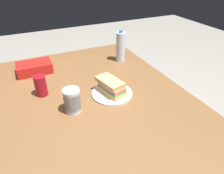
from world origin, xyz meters
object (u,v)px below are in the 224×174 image
object	(u,v)px
paper_plate	(112,93)
plastic_cup_stack	(72,101)
water_bottle_tall	(121,47)
sandwich	(111,86)
dining_table	(94,115)
chip_bag	(34,68)
soda_can_red	(41,86)

from	to	relation	value
paper_plate	plastic_cup_stack	xyz separation A→B (m)	(-0.05, 0.25, 0.06)
water_bottle_tall	sandwich	bearing A→B (deg)	146.57
dining_table	sandwich	size ratio (longest dim) A/B	7.86
paper_plate	chip_bag	xyz separation A→B (m)	(0.47, 0.37, 0.03)
chip_bag	water_bottle_tall	size ratio (longest dim) A/B	0.97
water_bottle_tall	plastic_cup_stack	bearing A→B (deg)	131.72
sandwich	plastic_cup_stack	bearing A→B (deg)	103.04
chip_bag	paper_plate	bearing A→B (deg)	127.96
dining_table	paper_plate	xyz separation A→B (m)	(0.04, -0.13, 0.09)
chip_bag	plastic_cup_stack	distance (m)	0.54
dining_table	chip_bag	bearing A→B (deg)	25.27
sandwich	soda_can_red	bearing A→B (deg)	65.74
dining_table	plastic_cup_stack	size ratio (longest dim) A/B	11.81
sandwich	chip_bag	world-z (taller)	sandwich
soda_can_red	water_bottle_tall	size ratio (longest dim) A/B	0.52
paper_plate	chip_bag	bearing A→B (deg)	37.98
water_bottle_tall	soda_can_red	bearing A→B (deg)	109.95
soda_can_red	plastic_cup_stack	bearing A→B (deg)	-151.16
paper_plate	soda_can_red	distance (m)	0.41
paper_plate	sandwich	bearing A→B (deg)	40.19
paper_plate	soda_can_red	xyz separation A→B (m)	(0.17, 0.37, 0.06)
sandwich	chip_bag	distance (m)	0.60
water_bottle_tall	plastic_cup_stack	distance (m)	0.67
sandwich	soda_can_red	distance (m)	0.40
water_bottle_tall	plastic_cup_stack	xyz separation A→B (m)	(-0.45, 0.50, -0.05)
dining_table	soda_can_red	xyz separation A→B (m)	(0.21, 0.24, 0.14)
paper_plate	water_bottle_tall	xyz separation A→B (m)	(0.39, -0.26, 0.11)
dining_table	water_bottle_tall	xyz separation A→B (m)	(0.43, -0.38, 0.19)
sandwich	soda_can_red	size ratio (longest dim) A/B	1.61
soda_can_red	plastic_cup_stack	world-z (taller)	plastic_cup_stack
dining_table	chip_bag	size ratio (longest dim) A/B	6.72
soda_can_red	water_bottle_tall	xyz separation A→B (m)	(0.23, -0.62, 0.05)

